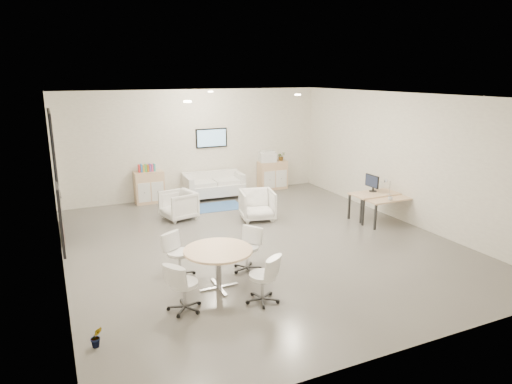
{
  "coord_description": "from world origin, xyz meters",
  "views": [
    {
      "loc": [
        -4.02,
        -8.62,
        3.64
      ],
      "look_at": [
        0.12,
        0.4,
        1.06
      ],
      "focal_mm": 32.0,
      "sensor_mm": 36.0,
      "label": 1
    }
  ],
  "objects_px": {
    "sideboard_left": "(149,187)",
    "desk_rear": "(376,195)",
    "armchair_right": "(257,204)",
    "desk_front": "(388,200)",
    "loveseat": "(213,186)",
    "round_table": "(218,254)",
    "sideboard_right": "(273,175)",
    "armchair_left": "(178,204)"
  },
  "relations": [
    {
      "from": "sideboard_left",
      "to": "desk_rear",
      "type": "distance_m",
      "value": 6.35
    },
    {
      "from": "armchair_right",
      "to": "desk_front",
      "type": "xyz_separation_m",
      "value": [
        2.82,
        -1.63,
        0.17
      ]
    },
    {
      "from": "loveseat",
      "to": "armchair_right",
      "type": "distance_m",
      "value": 2.55
    },
    {
      "from": "loveseat",
      "to": "desk_rear",
      "type": "xyz_separation_m",
      "value": [
        3.08,
        -3.75,
        0.27
      ]
    },
    {
      "from": "loveseat",
      "to": "round_table",
      "type": "height_order",
      "value": "loveseat"
    },
    {
      "from": "desk_front",
      "to": "sideboard_right",
      "type": "bearing_deg",
      "value": 102.12
    },
    {
      "from": "sideboard_right",
      "to": "armchair_right",
      "type": "xyz_separation_m",
      "value": [
        -1.8,
        -2.72,
        -0.03
      ]
    },
    {
      "from": "sideboard_right",
      "to": "desk_rear",
      "type": "xyz_separation_m",
      "value": [
        0.99,
        -3.95,
        0.17
      ]
    },
    {
      "from": "desk_rear",
      "to": "desk_front",
      "type": "bearing_deg",
      "value": -85.7
    },
    {
      "from": "round_table",
      "to": "loveseat",
      "type": "bearing_deg",
      "value": 71.3
    },
    {
      "from": "desk_rear",
      "to": "sideboard_left",
      "type": "bearing_deg",
      "value": 141.18
    },
    {
      "from": "armchair_right",
      "to": "desk_rear",
      "type": "distance_m",
      "value": 3.05
    },
    {
      "from": "desk_front",
      "to": "round_table",
      "type": "distance_m",
      "value": 5.32
    },
    {
      "from": "armchair_right",
      "to": "desk_front",
      "type": "bearing_deg",
      "value": -17.56
    },
    {
      "from": "loveseat",
      "to": "desk_rear",
      "type": "height_order",
      "value": "loveseat"
    },
    {
      "from": "sideboard_right",
      "to": "desk_rear",
      "type": "height_order",
      "value": "sideboard_right"
    },
    {
      "from": "sideboard_right",
      "to": "armchair_right",
      "type": "relative_size",
      "value": 1.08
    },
    {
      "from": "armchair_right",
      "to": "armchair_left",
      "type": "bearing_deg",
      "value": 165.94
    },
    {
      "from": "sideboard_left",
      "to": "desk_front",
      "type": "relative_size",
      "value": 0.72
    },
    {
      "from": "sideboard_left",
      "to": "desk_rear",
      "type": "xyz_separation_m",
      "value": [
        4.96,
        -3.95,
        0.16
      ]
    },
    {
      "from": "desk_front",
      "to": "round_table",
      "type": "xyz_separation_m",
      "value": [
        -5.07,
        -1.62,
        0.04
      ]
    },
    {
      "from": "loveseat",
      "to": "armchair_left",
      "type": "height_order",
      "value": "armchair_left"
    },
    {
      "from": "loveseat",
      "to": "desk_front",
      "type": "bearing_deg",
      "value": -50.92
    },
    {
      "from": "desk_rear",
      "to": "loveseat",
      "type": "bearing_deg",
      "value": 129.11
    },
    {
      "from": "loveseat",
      "to": "round_table",
      "type": "xyz_separation_m",
      "value": [
        -1.96,
        -5.78,
        0.29
      ]
    },
    {
      "from": "loveseat",
      "to": "desk_rear",
      "type": "distance_m",
      "value": 4.86
    },
    {
      "from": "armchair_left",
      "to": "armchair_right",
      "type": "relative_size",
      "value": 0.94
    },
    {
      "from": "loveseat",
      "to": "desk_rear",
      "type": "relative_size",
      "value": 1.33
    },
    {
      "from": "desk_rear",
      "to": "desk_front",
      "type": "xyz_separation_m",
      "value": [
        0.03,
        -0.41,
        -0.03
      ]
    },
    {
      "from": "sideboard_left",
      "to": "armchair_left",
      "type": "distance_m",
      "value": 1.86
    },
    {
      "from": "sideboard_left",
      "to": "sideboard_right",
      "type": "height_order",
      "value": "sideboard_left"
    },
    {
      "from": "desk_front",
      "to": "armchair_right",
      "type": "bearing_deg",
      "value": 148.95
    },
    {
      "from": "loveseat",
      "to": "armchair_left",
      "type": "xyz_separation_m",
      "value": [
        -1.53,
        -1.63,
        0.04
      ]
    },
    {
      "from": "armchair_left",
      "to": "desk_rear",
      "type": "relative_size",
      "value": 0.6
    },
    {
      "from": "armchair_right",
      "to": "desk_rear",
      "type": "bearing_deg",
      "value": -11.22
    },
    {
      "from": "loveseat",
      "to": "sideboard_right",
      "type": "bearing_deg",
      "value": 7.6
    },
    {
      "from": "sideboard_right",
      "to": "desk_rear",
      "type": "distance_m",
      "value": 4.07
    },
    {
      "from": "sideboard_left",
      "to": "armchair_left",
      "type": "xyz_separation_m",
      "value": [
        0.36,
        -1.83,
        -0.06
      ]
    },
    {
      "from": "sideboard_left",
      "to": "armchair_right",
      "type": "relative_size",
      "value": 1.09
    },
    {
      "from": "round_table",
      "to": "armchair_right",
      "type": "bearing_deg",
      "value": 55.34
    },
    {
      "from": "sideboard_left",
      "to": "round_table",
      "type": "distance_m",
      "value": 5.98
    },
    {
      "from": "sideboard_left",
      "to": "loveseat",
      "type": "relative_size",
      "value": 0.52
    }
  ]
}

